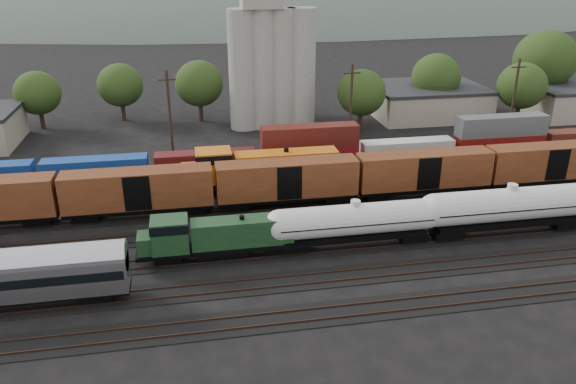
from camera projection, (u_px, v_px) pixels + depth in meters
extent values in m
plane|color=black|center=(294.00, 227.00, 56.18)|extent=(600.00, 600.00, 0.00)
cube|color=black|center=(332.00, 313.00, 42.57)|extent=(180.00, 3.20, 0.08)
cube|color=#382319|center=(334.00, 318.00, 41.89)|extent=(180.00, 0.08, 0.16)
cube|color=#382319|center=(329.00, 307.00, 43.19)|extent=(180.00, 0.08, 0.16)
cube|color=black|center=(317.00, 279.00, 47.10)|extent=(180.00, 3.20, 0.08)
cube|color=#382319|center=(319.00, 282.00, 46.42)|extent=(180.00, 0.08, 0.16)
cube|color=#382319|center=(315.00, 274.00, 47.72)|extent=(180.00, 0.08, 0.16)
cube|color=black|center=(305.00, 250.00, 51.63)|extent=(180.00, 3.20, 0.08)
cube|color=#382319|center=(306.00, 253.00, 50.95)|extent=(180.00, 0.08, 0.16)
cube|color=#382319|center=(303.00, 246.00, 52.25)|extent=(180.00, 0.08, 0.16)
cube|color=black|center=(294.00, 227.00, 56.16)|extent=(180.00, 3.20, 0.08)
cube|color=#382319|center=(296.00, 229.00, 55.48)|extent=(180.00, 0.08, 0.16)
cube|color=#382319|center=(293.00, 223.00, 56.78)|extent=(180.00, 0.08, 0.16)
cube|color=black|center=(285.00, 206.00, 60.69)|extent=(180.00, 3.20, 0.08)
cube|color=#382319|center=(287.00, 208.00, 60.01)|extent=(180.00, 0.08, 0.16)
cube|color=#382319|center=(284.00, 203.00, 61.31)|extent=(180.00, 0.08, 0.16)
cube|color=black|center=(278.00, 189.00, 65.23)|extent=(180.00, 3.20, 0.08)
cube|color=#382319|center=(279.00, 191.00, 64.55)|extent=(180.00, 0.08, 0.16)
cube|color=#382319|center=(277.00, 186.00, 65.85)|extent=(180.00, 0.08, 0.16)
cube|color=black|center=(271.00, 174.00, 69.76)|extent=(180.00, 3.20, 0.08)
cube|color=#382319|center=(272.00, 175.00, 69.08)|extent=(180.00, 0.08, 0.16)
cube|color=#382319|center=(271.00, 171.00, 70.38)|extent=(180.00, 0.08, 0.16)
cube|color=black|center=(223.00, 247.00, 49.96)|extent=(14.98, 2.56, 0.35)
cube|color=black|center=(223.00, 250.00, 50.11)|extent=(4.41, 1.94, 0.71)
cube|color=#17381C|center=(242.00, 231.00, 49.72)|extent=(8.99, 2.12, 2.38)
cube|color=#17381C|center=(170.00, 234.00, 48.58)|extent=(3.17, 2.56, 2.91)
cube|color=black|center=(169.00, 225.00, 48.22)|extent=(3.26, 2.64, 0.79)
cube|color=#17381C|center=(146.00, 243.00, 48.49)|extent=(1.41, 2.12, 1.59)
cylinder|color=black|center=(242.00, 218.00, 49.21)|extent=(0.44, 0.44, 0.44)
cube|color=black|center=(169.00, 257.00, 49.39)|extent=(2.29, 1.76, 0.62)
cube|color=black|center=(276.00, 248.00, 50.97)|extent=(2.29, 1.76, 0.62)
cylinder|color=silver|center=(355.00, 219.00, 51.32)|extent=(13.93, 2.87, 2.87)
sphere|color=silver|center=(280.00, 225.00, 50.17)|extent=(2.87, 2.87, 2.87)
sphere|color=silver|center=(426.00, 213.00, 52.47)|extent=(2.87, 2.87, 2.87)
cylinder|color=silver|center=(356.00, 203.00, 50.69)|extent=(0.89, 0.89, 0.49)
cube|color=black|center=(355.00, 219.00, 51.32)|extent=(14.25, 3.01, 0.08)
cube|color=black|center=(354.00, 235.00, 51.94)|extent=(13.45, 2.18, 0.49)
cube|color=black|center=(294.00, 246.00, 51.22)|extent=(2.57, 1.98, 0.69)
cube|color=black|center=(412.00, 235.00, 53.11)|extent=(2.57, 1.98, 0.69)
cylinder|color=silver|center=(510.00, 204.00, 53.77)|extent=(15.33, 3.16, 3.16)
sphere|color=silver|center=(434.00, 210.00, 52.50)|extent=(3.16, 3.16, 3.16)
cylinder|color=silver|center=(512.00, 187.00, 53.07)|extent=(0.98, 0.98, 0.54)
cube|color=black|center=(510.00, 204.00, 53.77)|extent=(15.68, 3.31, 0.09)
cube|color=black|center=(507.00, 221.00, 54.45)|extent=(14.81, 2.40, 0.54)
cube|color=black|center=(446.00, 232.00, 53.66)|extent=(2.83, 2.18, 0.76)
cube|color=black|center=(564.00, 222.00, 55.74)|extent=(2.83, 2.18, 0.76)
cube|color=black|center=(98.00, 294.00, 43.96)|extent=(2.31, 1.78, 0.62)
cube|color=black|center=(266.00, 179.00, 64.47)|extent=(19.63, 3.16, 0.44)
cube|color=black|center=(266.00, 183.00, 64.66)|extent=(5.45, 2.40, 0.87)
cube|color=#C96211|center=(286.00, 164.00, 64.20)|extent=(11.78, 2.62, 2.94)
cube|color=#C96211|center=(214.00, 166.00, 62.71)|extent=(3.93, 3.16, 3.60)
cube|color=black|center=(213.00, 156.00, 62.27)|extent=(4.04, 3.27, 0.98)
cube|color=#C96211|center=(189.00, 174.00, 62.58)|extent=(1.75, 2.62, 1.96)
cylinder|color=black|center=(286.00, 150.00, 63.57)|extent=(0.55, 0.55, 0.55)
cube|color=black|center=(212.00, 188.00, 63.71)|extent=(2.84, 2.18, 0.76)
cube|color=black|center=(319.00, 181.00, 65.79)|extent=(2.84, 2.18, 0.76)
cube|color=black|center=(140.00, 207.00, 57.73)|extent=(15.00, 2.60, 0.40)
cube|color=#5F2E17|center=(138.00, 188.00, 56.91)|extent=(15.00, 2.90, 3.80)
cube|color=black|center=(287.00, 196.00, 60.27)|extent=(15.00, 2.60, 0.40)
cube|color=#5F2E17|center=(287.00, 178.00, 59.46)|extent=(15.00, 2.90, 3.80)
cube|color=black|center=(422.00, 187.00, 62.82)|extent=(15.00, 2.60, 0.40)
cube|color=#5F2E17|center=(424.00, 169.00, 62.01)|extent=(15.00, 2.90, 3.80)
cube|color=black|center=(547.00, 178.00, 65.37)|extent=(15.00, 2.60, 0.40)
cube|color=#5F2E17|center=(550.00, 161.00, 64.56)|extent=(15.00, 2.90, 3.80)
cube|color=black|center=(271.00, 170.00, 69.58)|extent=(160.00, 2.60, 0.60)
cube|color=navy|center=(95.00, 169.00, 65.52)|extent=(12.00, 2.40, 2.60)
cube|color=#4B1112|center=(206.00, 162.00, 67.63)|extent=(12.00, 2.40, 2.60)
cube|color=maroon|center=(309.00, 156.00, 69.75)|extent=(12.00, 2.40, 2.60)
cube|color=#4B1511|center=(310.00, 136.00, 68.74)|extent=(12.00, 2.40, 2.60)
cube|color=beige|center=(407.00, 150.00, 71.87)|extent=(12.00, 2.40, 2.60)
cube|color=maroon|center=(499.00, 144.00, 73.99)|extent=(12.00, 2.40, 2.60)
cube|color=#525457|center=(502.00, 125.00, 72.98)|extent=(12.00, 2.40, 2.60)
cylinder|color=gray|center=(243.00, 70.00, 85.15)|extent=(4.40, 4.40, 18.00)
cylinder|color=gray|center=(263.00, 70.00, 85.64)|extent=(4.40, 4.40, 18.00)
cylinder|color=gray|center=(282.00, 69.00, 86.14)|extent=(4.40, 4.40, 18.00)
cylinder|color=gray|center=(301.00, 69.00, 86.64)|extent=(4.40, 4.40, 18.00)
cube|color=#9E937F|center=(426.00, 102.00, 94.69)|extent=(18.00, 14.00, 4.60)
cube|color=#232326|center=(427.00, 87.00, 93.70)|extent=(18.36, 14.28, 0.50)
cylinder|color=black|center=(42.00, 120.00, 87.85)|extent=(0.70, 0.70, 2.58)
ellipsoid|color=#2C4319|center=(37.00, 93.00, 86.16)|extent=(7.01, 7.01, 6.64)
cylinder|color=black|center=(123.00, 112.00, 92.19)|extent=(0.70, 0.70, 2.67)
ellipsoid|color=#2C4319|center=(120.00, 85.00, 90.45)|extent=(7.26, 7.26, 6.88)
cylinder|color=black|center=(201.00, 112.00, 91.78)|extent=(0.70, 0.70, 2.83)
ellipsoid|color=#2C4319|center=(199.00, 83.00, 89.93)|extent=(7.69, 7.69, 7.29)
cylinder|color=black|center=(290.00, 106.00, 95.16)|extent=(0.70, 0.70, 2.96)
ellipsoid|color=#2C4319|center=(290.00, 77.00, 93.23)|extent=(8.02, 8.02, 7.60)
cylinder|color=black|center=(360.00, 122.00, 86.82)|extent=(0.70, 0.70, 2.72)
ellipsoid|color=#2C4319|center=(361.00, 93.00, 85.05)|extent=(7.38, 7.38, 6.99)
cylinder|color=black|center=(433.00, 106.00, 95.14)|extent=(0.70, 0.70, 2.97)
ellipsoid|color=#2C4319|center=(436.00, 77.00, 93.20)|extent=(8.07, 8.07, 7.65)
cylinder|color=black|center=(517.00, 115.00, 90.35)|extent=(0.70, 0.70, 2.82)
ellipsoid|color=#2C4319|center=(522.00, 86.00, 88.51)|extent=(7.65, 7.65, 7.25)
cylinder|color=black|center=(539.00, 97.00, 99.36)|extent=(0.70, 0.70, 3.93)
ellipsoid|color=#2C4319|center=(545.00, 59.00, 96.80)|extent=(10.65, 10.65, 10.09)
cylinder|color=black|center=(170.00, 117.00, 71.80)|extent=(0.36, 0.36, 12.00)
cube|color=black|center=(167.00, 80.00, 69.94)|extent=(2.20, 0.18, 0.18)
cylinder|color=black|center=(351.00, 109.00, 75.77)|extent=(0.36, 0.36, 12.00)
cube|color=black|center=(352.00, 73.00, 73.91)|extent=(2.20, 0.18, 0.18)
cylinder|color=black|center=(513.00, 101.00, 79.75)|extent=(0.36, 0.36, 12.00)
cube|color=black|center=(519.00, 67.00, 77.88)|extent=(2.20, 0.18, 0.18)
ellipsoid|color=#59665B|center=(276.00, 50.00, 307.31)|extent=(520.00, 286.00, 130.00)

